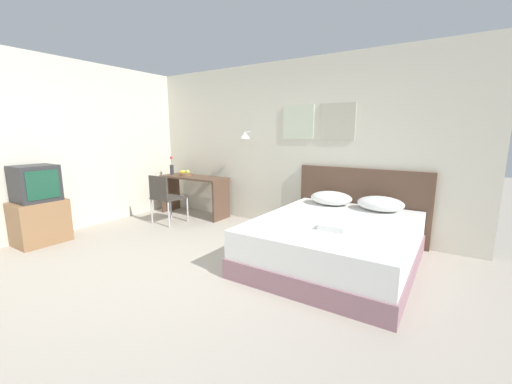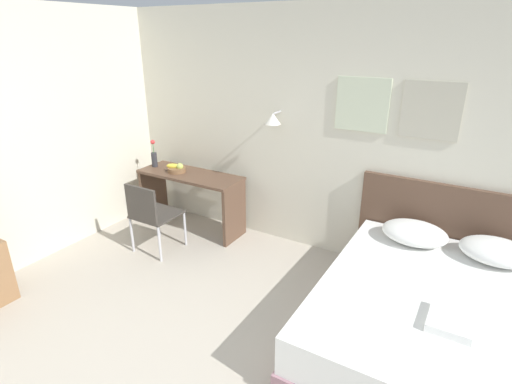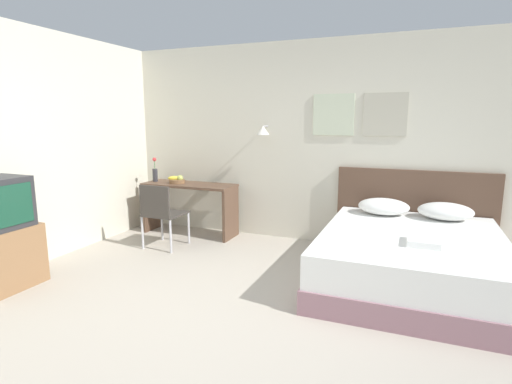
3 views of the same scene
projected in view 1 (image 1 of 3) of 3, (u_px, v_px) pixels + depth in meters
name	position (u px, v px, depth m)	size (l,w,h in m)	color
ground_plane	(155.00, 283.00, 3.25)	(24.00, 24.00, 0.00)	#B2A899
wall_back	(280.00, 146.00, 5.17)	(5.96, 0.31, 2.65)	beige
wall_left	(9.00, 149.00, 4.24)	(0.06, 5.60, 2.65)	beige
bed	(335.00, 242.00, 3.70)	(1.73, 2.07, 0.53)	gray
headboard	(360.00, 204.00, 4.53)	(1.85, 0.06, 1.04)	brown
pillow_left	(331.00, 198.00, 4.44)	(0.59, 0.44, 0.19)	white
pillow_right	(380.00, 204.00, 4.09)	(0.59, 0.44, 0.19)	white
folded_towel_near_foot	(335.00, 226.00, 3.34)	(0.28, 0.32, 0.06)	white
desk	(194.00, 187.00, 5.89)	(1.34, 0.49, 0.74)	brown
desk_chair	(164.00, 195.00, 5.29)	(0.46, 0.46, 0.84)	#3D3833
fruit_bowl	(185.00, 174.00, 5.91)	(0.25, 0.22, 0.12)	brown
flower_vase	(172.00, 168.00, 6.12)	(0.07, 0.07, 0.35)	#333338
tv_stand	(40.00, 222.00, 4.39)	(0.47, 0.63, 0.61)	#8E6642
television	(35.00, 183.00, 4.29)	(0.46, 0.50, 0.49)	#2D2D30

